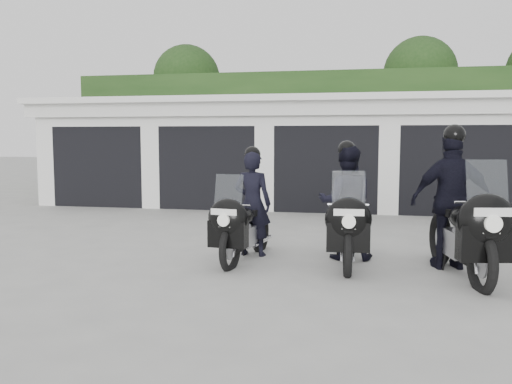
# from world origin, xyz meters

# --- Properties ---
(ground) EXTENTS (80.00, 80.00, 0.00)m
(ground) POSITION_xyz_m (0.00, 0.00, 0.00)
(ground) COLOR #A2A29D
(ground) RESTS_ON ground
(garage_block) EXTENTS (16.40, 6.80, 2.96)m
(garage_block) POSITION_xyz_m (-0.00, 8.06, 1.42)
(garage_block) COLOR silver
(garage_block) RESTS_ON ground
(background_vegetation) EXTENTS (20.00, 3.90, 5.80)m
(background_vegetation) POSITION_xyz_m (0.37, 12.92, 2.77)
(background_vegetation) COLOR #1A3513
(background_vegetation) RESTS_ON ground
(police_bike_a) EXTENTS (0.79, 2.08, 1.82)m
(police_bike_a) POSITION_xyz_m (-0.82, -0.01, 0.72)
(police_bike_a) COLOR black
(police_bike_a) RESTS_ON ground
(police_bike_b) EXTENTS (0.91, 2.20, 1.91)m
(police_bike_b) POSITION_xyz_m (0.71, 0.13, 0.81)
(police_bike_b) COLOR black
(police_bike_b) RESTS_ON ground
(police_bike_c) EXTENTS (1.27, 2.46, 2.15)m
(police_bike_c) POSITION_xyz_m (2.26, -0.23, 0.91)
(police_bike_c) COLOR black
(police_bike_c) RESTS_ON ground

